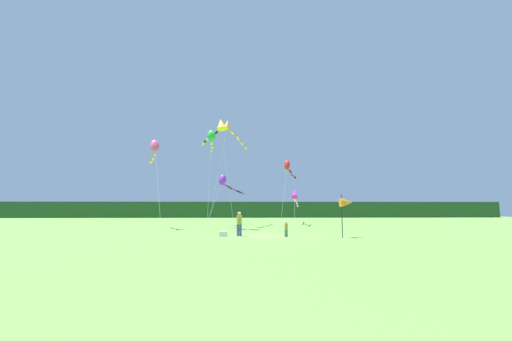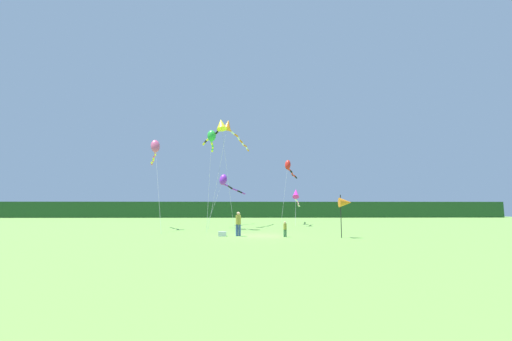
# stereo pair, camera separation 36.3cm
# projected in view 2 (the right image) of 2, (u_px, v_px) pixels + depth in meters

# --- Properties ---
(ground_plane) EXTENTS (120.00, 120.00, 0.00)m
(ground_plane) POSITION_uv_depth(u_px,v_px,m) (258.00, 236.00, 25.06)
(ground_plane) COLOR #6B9E42
(distant_treeline) EXTENTS (108.00, 2.90, 3.34)m
(distant_treeline) POSITION_uv_depth(u_px,v_px,m) (252.00, 210.00, 69.95)
(distant_treeline) COLOR #234C23
(distant_treeline) RESTS_ON ground
(person_adult) EXTENTS (0.40, 0.40, 1.83)m
(person_adult) POSITION_uv_depth(u_px,v_px,m) (238.00, 222.00, 24.80)
(person_adult) COLOR #334C8C
(person_adult) RESTS_ON ground
(person_child) EXTENTS (0.25, 0.25, 1.14)m
(person_child) POSITION_uv_depth(u_px,v_px,m) (285.00, 228.00, 24.10)
(person_child) COLOR #3F724C
(person_child) RESTS_ON ground
(cooler_box) EXTENTS (0.59, 0.34, 0.35)m
(cooler_box) POSITION_uv_depth(u_px,v_px,m) (222.00, 234.00, 24.54)
(cooler_box) COLOR silver
(cooler_box) RESTS_ON ground
(banner_flag_pole) EXTENTS (0.90, 0.70, 3.07)m
(banner_flag_pole) POSITION_uv_depth(u_px,v_px,m) (345.00, 203.00, 23.61)
(banner_flag_pole) COLOR black
(banner_flag_pole) RESTS_ON ground
(kite_purple) EXTENTS (4.33, 6.94, 6.30)m
(kite_purple) POSITION_uv_depth(u_px,v_px,m) (225.00, 181.00, 40.10)
(kite_purple) COLOR #B2B2B2
(kite_purple) RESTS_ON ground
(kite_rainbow) EXTENTS (3.62, 8.64, 9.03)m
(kite_rainbow) POSITION_uv_depth(u_px,v_px,m) (155.00, 149.00, 33.04)
(kite_rainbow) COLOR #B2B2B2
(kite_rainbow) RESTS_ON ground
(kite_magenta) EXTENTS (2.13, 9.78, 4.80)m
(kite_magenta) POSITION_uv_depth(u_px,v_px,m) (296.00, 195.00, 43.17)
(kite_magenta) COLOR #B2B2B2
(kite_magenta) RESTS_ON ground
(kite_green) EXTENTS (0.88, 6.46, 10.09)m
(kite_green) POSITION_uv_depth(u_px,v_px,m) (212.00, 137.00, 33.44)
(kite_green) COLOR #B2B2B2
(kite_green) RESTS_ON ground
(kite_red) EXTENTS (2.84, 6.46, 7.85)m
(kite_red) POSITION_uv_depth(u_px,v_px,m) (289.00, 167.00, 39.05)
(kite_red) COLOR #B2B2B2
(kite_red) RESTS_ON ground
(kite_yellow) EXTENTS (3.94, 6.52, 11.25)m
(kite_yellow) POSITION_uv_depth(u_px,v_px,m) (220.00, 126.00, 33.31)
(kite_yellow) COLOR #B2B2B2
(kite_yellow) RESTS_ON ground
(kite_orange) EXTENTS (4.07, 10.06, 12.25)m
(kite_orange) POSITION_uv_depth(u_px,v_px,m) (231.00, 129.00, 37.91)
(kite_orange) COLOR #B2B2B2
(kite_orange) RESTS_ON ground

